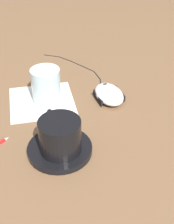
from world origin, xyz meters
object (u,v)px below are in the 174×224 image
drinking_glass (46,85)px  coffee_cup (60,135)px  saucer (60,149)px  computer_mouse (109,94)px

drinking_glass → coffee_cup: bearing=115.8°
saucer → drinking_glass: bearing=-64.5°
coffee_cup → drinking_glass: drinking_glass is taller
computer_mouse → coffee_cup: bearing=72.9°
saucer → computer_mouse: 0.22m
coffee_cup → drinking_glass: bearing=-64.2°
computer_mouse → drinking_glass: (0.15, 0.04, 0.03)m
saucer → drinking_glass: drinking_glass is taller
coffee_cup → computer_mouse: bearing=-107.1°
saucer → drinking_glass: size_ratio=1.56×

